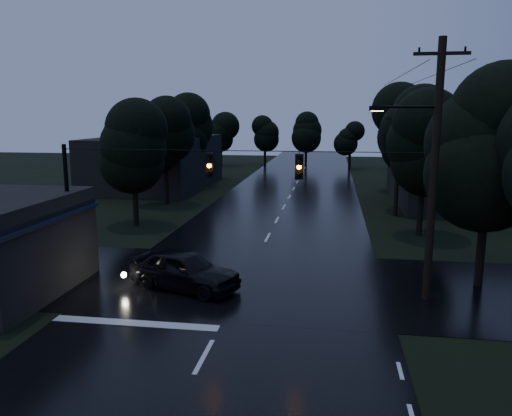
# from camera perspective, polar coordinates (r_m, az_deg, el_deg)

# --- Properties ---
(main_road) EXTENTS (12.00, 120.00, 0.02)m
(main_road) POSITION_cam_1_polar(r_m,az_deg,el_deg) (39.43, 3.20, 0.08)
(main_road) COLOR black
(main_road) RESTS_ON ground
(cross_street) EXTENTS (60.00, 9.00, 0.02)m
(cross_street) POSITION_cam_1_polar(r_m,az_deg,el_deg) (22.13, -1.36, -8.41)
(cross_street) COLOR black
(cross_street) RESTS_ON ground
(building_far_right) EXTENTS (10.00, 14.00, 4.40)m
(building_far_right) POSITION_cam_1_polar(r_m,az_deg,el_deg) (44.11, 22.21, 3.32)
(building_far_right) COLOR black
(building_far_right) RESTS_ON ground
(building_far_left) EXTENTS (10.00, 16.00, 5.00)m
(building_far_left) POSITION_cam_1_polar(r_m,az_deg,el_deg) (51.92, -11.29, 5.22)
(building_far_left) COLOR black
(building_far_left) RESTS_ON ground
(utility_pole_main) EXTENTS (3.50, 0.30, 10.00)m
(utility_pole_main) POSITION_cam_1_polar(r_m,az_deg,el_deg) (20.04, 19.46, 4.41)
(utility_pole_main) COLOR black
(utility_pole_main) RESTS_ON ground
(utility_pole_far) EXTENTS (2.00, 0.30, 7.50)m
(utility_pole_far) POSITION_cam_1_polar(r_m,az_deg,el_deg) (37.03, 15.90, 5.06)
(utility_pole_far) COLOR black
(utility_pole_far) RESTS_ON ground
(anchor_pole_left) EXTENTS (0.18, 0.18, 6.00)m
(anchor_pole_left) POSITION_cam_1_polar(r_m,az_deg,el_deg) (22.94, -20.63, -0.65)
(anchor_pole_left) COLOR black
(anchor_pole_left) RESTS_ON ground
(span_signals) EXTENTS (15.00, 0.37, 1.12)m
(span_signals) POSITION_cam_1_polar(r_m,az_deg,el_deg) (19.92, -0.35, 4.95)
(span_signals) COLOR black
(span_signals) RESTS_ON ground
(tree_corner_near) EXTENTS (4.48, 4.48, 9.44)m
(tree_corner_near) POSITION_cam_1_polar(r_m,az_deg,el_deg) (22.53, 25.16, 6.52)
(tree_corner_near) COLOR black
(tree_corner_near) RESTS_ON ground
(tree_left_a) EXTENTS (3.92, 3.92, 8.26)m
(tree_left_a) POSITION_cam_1_polar(r_m,az_deg,el_deg) (33.17, -13.89, 6.92)
(tree_left_a) COLOR black
(tree_left_a) RESTS_ON ground
(tree_left_b) EXTENTS (4.20, 4.20, 8.85)m
(tree_left_b) POSITION_cam_1_polar(r_m,az_deg,el_deg) (40.84, -10.39, 8.22)
(tree_left_b) COLOR black
(tree_left_b) RESTS_ON ground
(tree_left_c) EXTENTS (4.48, 4.48, 9.44)m
(tree_left_c) POSITION_cam_1_polar(r_m,az_deg,el_deg) (50.55, -7.33, 9.17)
(tree_left_c) COLOR black
(tree_left_c) RESTS_ON ground
(tree_right_a) EXTENTS (4.20, 4.20, 8.85)m
(tree_right_a) POSITION_cam_1_polar(r_m,az_deg,el_deg) (31.09, 18.70, 7.13)
(tree_right_a) COLOR black
(tree_right_a) RESTS_ON ground
(tree_right_b) EXTENTS (4.48, 4.48, 9.44)m
(tree_right_b) POSITION_cam_1_polar(r_m,az_deg,el_deg) (39.06, 17.61, 8.35)
(tree_right_b) COLOR black
(tree_right_b) RESTS_ON ground
(tree_right_c) EXTENTS (4.76, 4.76, 10.03)m
(tree_right_c) POSITION_cam_1_polar(r_m,az_deg,el_deg) (49.03, 16.56, 9.22)
(tree_right_c) COLOR black
(tree_right_c) RESTS_ON ground
(car) EXTENTS (5.22, 3.45, 1.65)m
(car) POSITION_cam_1_polar(r_m,az_deg,el_deg) (21.25, -8.17, -6.98)
(car) COLOR black
(car) RESTS_ON ground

